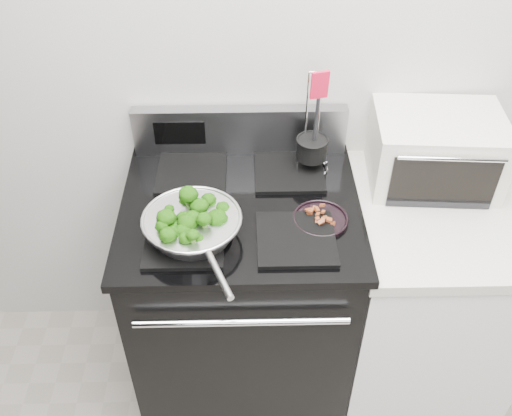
{
  "coord_description": "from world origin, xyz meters",
  "views": [
    {
      "loc": [
        -0.28,
        -0.01,
        2.17
      ],
      "look_at": [
        -0.25,
        1.36,
        0.98
      ],
      "focal_mm": 40.0,
      "sensor_mm": 36.0,
      "label": 1
    }
  ],
  "objects_px": {
    "gas_range": "(243,296)",
    "skillet": "(193,225)",
    "bacon_plate": "(321,217)",
    "utensil_holder": "(311,153)",
    "toaster_oven": "(435,149)"
  },
  "relations": [
    {
      "from": "gas_range",
      "to": "skillet",
      "type": "relative_size",
      "value": 2.43
    },
    {
      "from": "gas_range",
      "to": "bacon_plate",
      "type": "xyz_separation_m",
      "value": [
        0.25,
        -0.08,
        0.48
      ]
    },
    {
      "from": "skillet",
      "to": "utensil_holder",
      "type": "distance_m",
      "value": 0.52
    },
    {
      "from": "utensil_holder",
      "to": "skillet",
      "type": "bearing_deg",
      "value": -151.88
    },
    {
      "from": "gas_range",
      "to": "toaster_oven",
      "type": "bearing_deg",
      "value": 13.9
    },
    {
      "from": "skillet",
      "to": "utensil_holder",
      "type": "height_order",
      "value": "utensil_holder"
    },
    {
      "from": "gas_range",
      "to": "bacon_plate",
      "type": "distance_m",
      "value": 0.55
    },
    {
      "from": "bacon_plate",
      "to": "toaster_oven",
      "type": "relative_size",
      "value": 0.4
    },
    {
      "from": "bacon_plate",
      "to": "utensil_holder",
      "type": "height_order",
      "value": "utensil_holder"
    },
    {
      "from": "gas_range",
      "to": "skillet",
      "type": "bearing_deg",
      "value": -133.88
    },
    {
      "from": "gas_range",
      "to": "bacon_plate",
      "type": "bearing_deg",
      "value": -18.52
    },
    {
      "from": "skillet",
      "to": "toaster_oven",
      "type": "height_order",
      "value": "toaster_oven"
    },
    {
      "from": "skillet",
      "to": "toaster_oven",
      "type": "relative_size",
      "value": 1.04
    },
    {
      "from": "utensil_holder",
      "to": "toaster_oven",
      "type": "bearing_deg",
      "value": -15.14
    },
    {
      "from": "gas_range",
      "to": "skillet",
      "type": "height_order",
      "value": "gas_range"
    }
  ]
}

